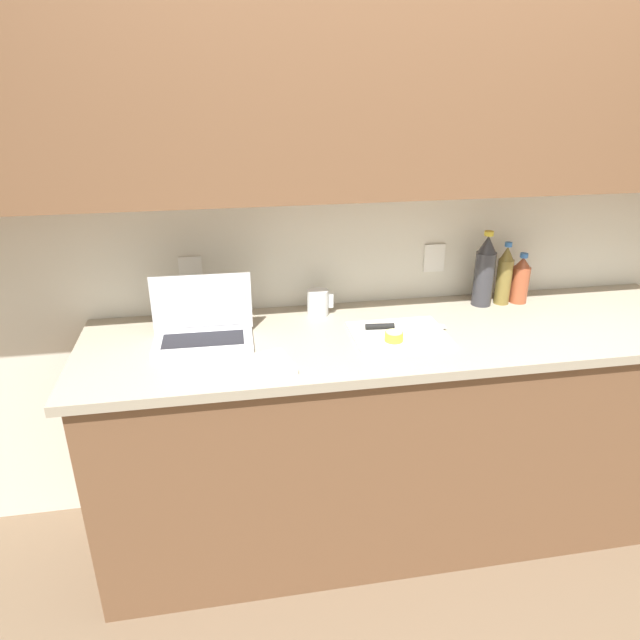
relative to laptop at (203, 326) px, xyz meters
The scene contains 12 objects.
ground_plane 1.24m from the laptop, ahead, with size 12.00×12.00×0.00m, color brown.
wall_back 0.97m from the laptop, 14.41° to the left, with size 5.20×0.38×2.60m.
counter_unit 0.93m from the laptop, ahead, with size 2.43×0.66×0.93m.
laptop is the anchor object (origin of this frame).
cutting_board 0.73m from the laptop, ahead, with size 0.35×0.28×0.01m, color silver.
knife 0.70m from the laptop, ahead, with size 0.31×0.06×0.02m.
lemon_half_cut 0.70m from the laptop, 12.12° to the right, with size 0.07×0.07×0.04m.
bottle_green_soda 1.33m from the laptop, ahead, with size 0.07×0.07×0.22m.
bottle_oil_tall 1.25m from the laptop, ahead, with size 0.06×0.06×0.27m.
bottle_water_clear 1.16m from the laptop, ahead, with size 0.08×0.08×0.32m.
measuring_cup 0.48m from the laptop, 19.53° to the left, with size 0.11×0.09×0.10m.
dish_towel 0.33m from the laptop, 56.31° to the right, with size 0.22×0.16×0.02m, color silver.
Camera 1 is at (-0.67, -1.87, 1.83)m, focal length 32.00 mm.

